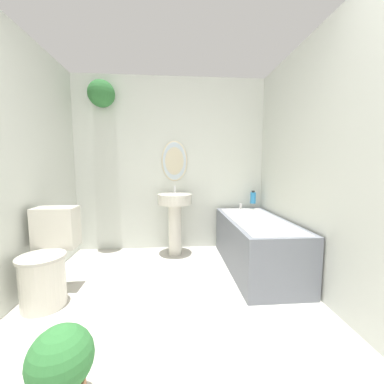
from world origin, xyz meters
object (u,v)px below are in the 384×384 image
pedestal_sink (175,212)px  bathtub (256,243)px  shampoo_bottle (253,198)px  toilet (48,260)px  potted_plant (61,365)px

pedestal_sink → bathtub: 1.09m
bathtub → shampoo_bottle: 0.81m
toilet → shampoo_bottle: size_ratio=4.44×
toilet → bathtub: (2.04, 0.49, -0.06)m
bathtub → shampoo_bottle: (0.18, 0.65, 0.44)m
shampoo_bottle → toilet: bearing=-152.7°
pedestal_sink → shampoo_bottle: pedestal_sink is taller
pedestal_sink → potted_plant: (-0.56, -2.01, -0.33)m
toilet → potted_plant: 1.15m
shampoo_bottle → potted_plant: 2.76m
toilet → bathtub: size_ratio=0.55×
toilet → bathtub: 2.10m
bathtub → potted_plant: 2.10m
pedestal_sink → shampoo_bottle: (1.10, 0.14, 0.17)m
toilet → potted_plant: (0.56, -1.00, -0.13)m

